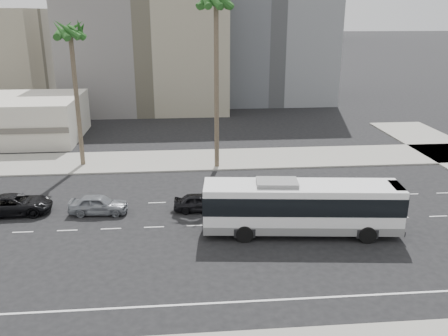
{
  "coord_description": "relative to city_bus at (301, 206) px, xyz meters",
  "views": [
    {
      "loc": [
        -6.74,
        -30.5,
        14.45
      ],
      "look_at": [
        -3.67,
        4.0,
        2.94
      ],
      "focal_mm": 37.69,
      "sensor_mm": 36.0,
      "label": 1
    }
  ],
  "objects": [
    {
      "name": "palm_mid",
      "position": [
        -17.81,
        16.57,
        10.52
      ],
      "size": [
        4.5,
        4.5,
        13.92
      ],
      "rotation": [
        0.0,
        0.0,
        0.06
      ],
      "color": "brown",
      "rests_on": "ground"
    },
    {
      "name": "car_a",
      "position": [
        -6.69,
        4.37,
        -1.31
      ],
      "size": [
        1.86,
        4.11,
        1.37
      ],
      "primitive_type": "imported",
      "rotation": [
        0.0,
        0.0,
        1.51
      ],
      "color": "black",
      "rests_on": "ground"
    },
    {
      "name": "palm_near",
      "position": [
        -4.65,
        14.76,
        13.08
      ],
      "size": [
        4.94,
        4.94,
        16.65
      ],
      "rotation": [
        0.0,
        0.0,
        0.01
      ],
      "color": "brown",
      "rests_on": "ground"
    },
    {
      "name": "midrise_gray_center",
      "position": [
        6.92,
        53.74,
        11.0
      ],
      "size": [
        20.0,
        20.0,
        26.0
      ],
      "primitive_type": "cube",
      "color": "slate",
      "rests_on": "ground"
    },
    {
      "name": "ground",
      "position": [
        -1.08,
        1.74,
        -2.0
      ],
      "size": [
        700.0,
        700.0,
        0.0
      ],
      "primitive_type": "plane",
      "color": "black",
      "rests_on": "ground"
    },
    {
      "name": "car_b",
      "position": [
        -14.33,
        4.54,
        -1.26
      ],
      "size": [
        2.05,
        4.47,
        1.48
      ],
      "primitive_type": "imported",
      "rotation": [
        0.0,
        0.0,
        1.5
      ],
      "color": "gray",
      "rests_on": "ground"
    },
    {
      "name": "midrise_beige_west",
      "position": [
        -13.08,
        46.74,
        7.0
      ],
      "size": [
        24.0,
        18.0,
        18.0
      ],
      "primitive_type": "cube",
      "color": "slate",
      "rests_on": "ground"
    },
    {
      "name": "car_c",
      "position": [
        -20.6,
        5.07,
        -1.25
      ],
      "size": [
        2.84,
        5.55,
        1.5
      ],
      "primitive_type": "imported",
      "rotation": [
        0.0,
        0.0,
        1.64
      ],
      "color": "black",
      "rests_on": "ground"
    },
    {
      "name": "city_bus",
      "position": [
        0.0,
        0.0,
        0.0
      ],
      "size": [
        13.47,
        4.3,
        3.81
      ],
      "rotation": [
        0.0,
        0.0,
        -0.1
      ],
      "color": "white",
      "rests_on": "ground"
    },
    {
      "name": "sidewalk_north",
      "position": [
        -1.08,
        17.24,
        -1.92
      ],
      "size": [
        120.0,
        7.0,
        0.15
      ],
      "primitive_type": "cube",
      "color": "gray",
      "rests_on": "ground"
    }
  ]
}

